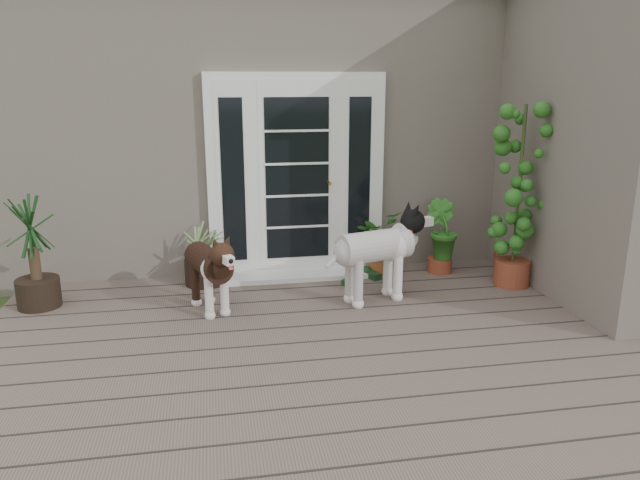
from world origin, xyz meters
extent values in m
cube|color=#6B5B4C|center=(0.00, 0.40, 0.06)|extent=(6.20, 4.60, 0.12)
cube|color=#665E54|center=(0.00, 4.65, 1.55)|extent=(7.40, 4.00, 3.10)
cube|color=#2D2826|center=(0.00, 4.65, 3.20)|extent=(7.60, 4.20, 0.20)
cube|color=#665E54|center=(2.90, 1.50, 1.55)|extent=(1.60, 2.40, 3.10)
cube|color=white|center=(-0.20, 2.60, 1.19)|extent=(1.90, 0.14, 2.15)
cube|color=white|center=(-0.20, 2.40, 0.14)|extent=(1.60, 0.40, 0.05)
imported|color=#225E1B|center=(0.66, 2.40, 0.43)|extent=(0.68, 0.68, 0.62)
imported|color=#194C15|center=(1.35, 2.29, 0.42)|extent=(0.55, 0.55, 0.60)
imported|color=#1C5919|center=(2.22, 2.40, 0.36)|extent=(0.44, 0.44, 0.48)
camera|label=1|loc=(-1.09, -3.70, 2.19)|focal=33.48mm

